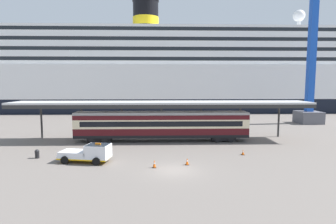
# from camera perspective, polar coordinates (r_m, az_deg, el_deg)

# --- Properties ---
(ground_plane) EXTENTS (400.00, 400.00, 0.00)m
(ground_plane) POSITION_cam_1_polar(r_m,az_deg,el_deg) (26.18, 1.34, -11.97)
(ground_plane) COLOR #6B635D
(cruise_ship) EXTENTS (168.12, 22.17, 32.41)m
(cruise_ship) POSITION_cam_1_polar(r_m,az_deg,el_deg) (83.09, -5.70, 7.96)
(cruise_ship) COLOR black
(cruise_ship) RESTS_ON ground
(platform_canopy) EXTENTS (41.23, 5.10, 5.50)m
(platform_canopy) POSITION_cam_1_polar(r_m,az_deg,el_deg) (38.52, -1.33, 1.74)
(platform_canopy) COLOR silver
(platform_canopy) RESTS_ON ground
(train_carriage) EXTENTS (23.81, 2.81, 4.11)m
(train_carriage) POSITION_cam_1_polar(r_m,az_deg,el_deg) (38.40, -1.32, -2.64)
(train_carriage) COLOR black
(train_carriage) RESTS_ON ground
(service_truck) EXTENTS (5.47, 2.94, 2.02)m
(service_truck) POSITION_cam_1_polar(r_m,az_deg,el_deg) (29.59, -15.94, -8.09)
(service_truck) COLOR white
(service_truck) RESTS_ON ground
(traffic_cone_near) EXTENTS (0.36, 0.36, 0.70)m
(traffic_cone_near) POSITION_cam_1_polar(r_m,az_deg,el_deg) (27.77, 3.99, -10.18)
(traffic_cone_near) COLOR black
(traffic_cone_near) RESTS_ON ground
(traffic_cone_mid) EXTENTS (0.36, 0.36, 0.77)m
(traffic_cone_mid) POSITION_cam_1_polar(r_m,az_deg,el_deg) (26.86, -2.85, -10.66)
(traffic_cone_mid) COLOR black
(traffic_cone_mid) RESTS_ON ground
(traffic_cone_far) EXTENTS (0.36, 0.36, 0.61)m
(traffic_cone_far) POSITION_cam_1_polar(r_m,az_deg,el_deg) (32.55, 15.24, -8.04)
(traffic_cone_far) COLOR black
(traffic_cone_far) RESTS_ON ground
(dockside_crane) EXTENTS (17.45, 4.40, 52.45)m
(dockside_crane) POSITION_cam_1_polar(r_m,az_deg,el_deg) (63.17, 28.45, 12.59)
(dockside_crane) COLOR #595960
(dockside_crane) RESTS_ON ground
(quay_bollard) EXTENTS (0.48, 0.48, 0.96)m
(quay_bollard) POSITION_cam_1_polar(r_m,az_deg,el_deg) (33.22, -25.46, -7.75)
(quay_bollard) COLOR black
(quay_bollard) RESTS_ON ground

